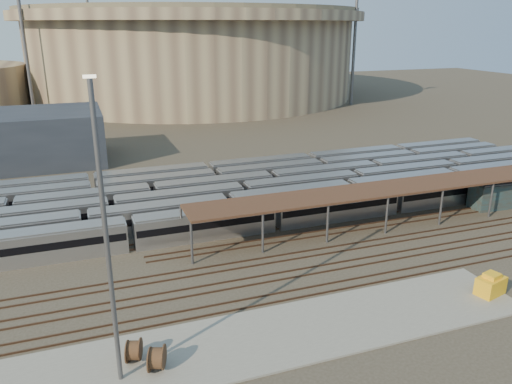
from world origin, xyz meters
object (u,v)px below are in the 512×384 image
Objects in this scene: cable_reel_east at (157,358)px; yellow_equipment at (490,286)px; yard_light_pole at (107,241)px; cable_reel_west at (134,350)px.

yellow_equipment is (33.31, 0.18, -0.09)m from cable_reel_east.
cable_reel_west is at bearing 55.82° from yard_light_pole.
cable_reel_east is 10.85m from yard_light_pole.
yard_light_pole reaches higher than cable_reel_east.
cable_reel_west is at bearing 132.24° from cable_reel_east.
cable_reel_east reaches higher than cable_reel_west.
cable_reel_east is at bearing 165.93° from yellow_equipment.
yard_light_pole reaches higher than yellow_equipment.
cable_reel_west reaches higher than yellow_equipment.
cable_reel_east is at bearing 2.92° from yard_light_pole.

